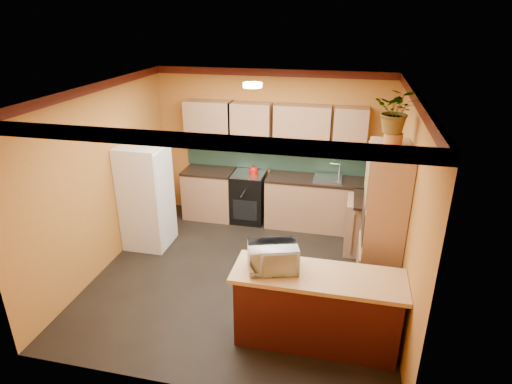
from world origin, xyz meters
TOP-DOWN VIEW (x-y plane):
  - room_shell at (0.02, 0.28)m, footprint 4.24×4.24m
  - base_cabinets_back at (0.27, 1.80)m, footprint 3.65×0.60m
  - countertop_back at (0.27, 1.80)m, footprint 3.65×0.62m
  - stove at (-0.36, 1.80)m, footprint 0.58×0.58m
  - kettle at (-0.26, 1.75)m, footprint 0.17×0.17m
  - sink at (1.04, 1.80)m, footprint 0.48×0.40m
  - base_cabinets_right at (1.80, 1.12)m, footprint 0.60×0.80m
  - countertop_right at (1.80, 1.12)m, footprint 0.62×0.80m
  - fridge at (-1.75, 0.58)m, footprint 0.68×0.66m
  - pantry at (1.85, -0.05)m, footprint 0.48×0.90m
  - fern_pot at (1.85, 0.00)m, footprint 0.22×0.22m
  - fern at (1.85, 0.00)m, footprint 0.57×0.53m
  - breakfast_bar at (1.14, -1.14)m, footprint 1.80×0.55m
  - bar_top at (1.14, -1.14)m, footprint 1.90×0.65m
  - microwave at (0.63, -1.14)m, footprint 0.63×0.52m

SIDE VIEW (x-z plane):
  - base_cabinets_back at x=0.27m, z-range 0.00..0.88m
  - base_cabinets_right at x=1.80m, z-range 0.00..0.88m
  - breakfast_bar at x=1.14m, z-range 0.00..0.88m
  - stove at x=-0.36m, z-range 0.00..0.91m
  - fridge at x=-1.75m, z-range 0.00..1.70m
  - countertop_back at x=0.27m, z-range 0.88..0.92m
  - countertop_right at x=1.80m, z-range 0.88..0.92m
  - bar_top at x=1.14m, z-range 0.88..0.93m
  - sink at x=1.04m, z-range 0.92..0.95m
  - kettle at x=-0.26m, z-range 0.91..1.09m
  - pantry at x=1.85m, z-range 0.00..2.10m
  - microwave at x=0.63m, z-range 0.93..1.23m
  - room_shell at x=0.02m, z-range 0.73..3.45m
  - fern_pot at x=1.85m, z-range 2.10..2.26m
  - fern at x=1.85m, z-range 2.26..2.79m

